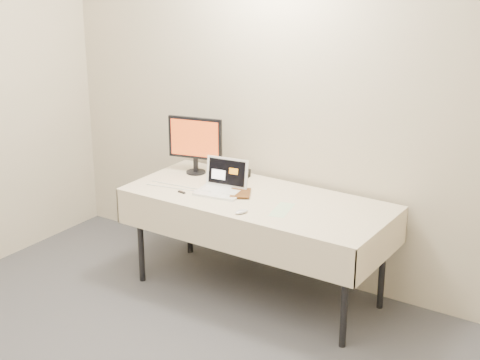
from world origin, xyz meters
The scene contains 9 objects.
back_wall centered at (0.00, 2.50, 1.35)m, with size 4.00×0.10×2.70m, color beige.
table centered at (0.00, 2.05, 0.68)m, with size 1.86×0.81×0.74m.
laptop centered at (-0.27, 2.01, 0.79)m, with size 0.35×0.30×0.22m.
monitor centered at (-0.67, 2.23, 0.99)m, with size 0.41×0.18×0.43m.
book centered at (-0.19, 1.99, 0.83)m, with size 0.14×0.02×0.19m, color #93521A.
alarm_clock centered at (-0.34, 2.35, 0.77)m, with size 0.14×0.08×0.06m.
clicker centered at (0.07, 1.74, 0.75)m, with size 0.05×0.10×0.02m, color silver.
paper_form centered at (0.26, 1.94, 0.74)m, with size 0.11×0.27×0.00m, color #C1E5B6.
usb_dongle centered at (-0.49, 1.83, 0.74)m, with size 0.06×0.02×0.01m, color black.
Camera 1 is at (2.49, -1.96, 2.52)m, focal length 55.00 mm.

